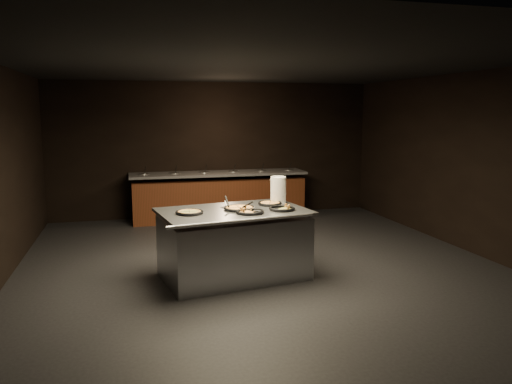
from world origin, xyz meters
TOP-DOWN VIEW (x-y plane):
  - room at (0.00, 0.00)m, footprint 7.02×8.02m
  - salad_bar at (0.00, 3.56)m, footprint 3.70×0.83m
  - serving_counter at (-0.49, -0.25)m, footprint 2.13×1.56m
  - plate_stack at (0.27, 0.14)m, footprint 0.23×0.23m
  - pan_veggie_whole at (-1.10, -0.35)m, footprint 0.37×0.37m
  - pan_cheese_whole at (-0.40, -0.23)m, footprint 0.43×0.43m
  - pan_cheese_slices_a at (0.10, 0.01)m, footprint 0.34×0.34m
  - pan_cheese_slices_b at (-0.32, -0.51)m, footprint 0.38×0.38m
  - pan_veggie_slices at (0.15, -0.41)m, footprint 0.35×0.35m
  - server_left at (-0.56, -0.12)m, footprint 0.10×0.34m
  - server_right at (-0.31, -0.44)m, footprint 0.28×0.16m

SIDE VIEW (x-z plane):
  - salad_bar at x=0.00m, z-range -0.15..1.03m
  - serving_counter at x=-0.49m, z-range -0.02..0.92m
  - pan_cheese_slices_b at x=-0.32m, z-range 0.94..0.98m
  - pan_veggie_slices at x=0.15m, z-range 0.94..0.98m
  - pan_cheese_slices_a at x=0.10m, z-range 0.94..0.98m
  - pan_veggie_whole at x=-1.10m, z-range 0.94..0.98m
  - pan_cheese_whole at x=-0.40m, z-range 0.94..0.98m
  - server_right at x=-0.31m, z-range 0.94..1.08m
  - server_left at x=-0.56m, z-range 0.94..1.10m
  - plate_stack at x=0.27m, z-range 0.94..1.32m
  - room at x=0.00m, z-range -0.01..2.91m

